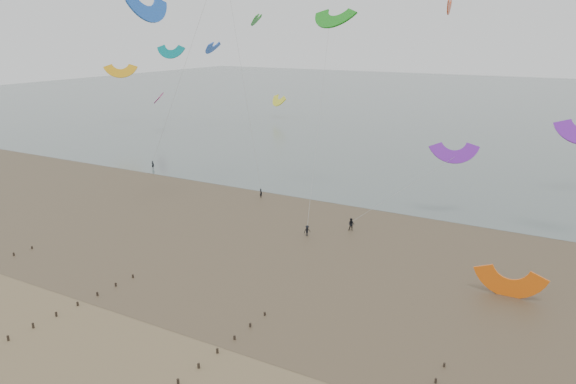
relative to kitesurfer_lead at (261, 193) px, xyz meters
The scene contains 6 objects.
ground 50.50m from the kitesurfer_lead, 68.30° to the right, with size 500.00×500.00×0.00m, color brown.
sea_and_shore 19.24m from the kitesurfer_lead, 40.61° to the right, with size 500.00×665.00×0.03m.
kitesurfer_lead is the anchor object (origin of this frame).
kitesurfers 46.38m from the kitesurfer_lead, ahead, with size 116.75×20.82×1.85m.
grounded_kite 46.85m from the kitesurfer_lead, 22.96° to the right, with size 6.28×3.29×4.78m, color orange, non-canonical shape.
kites_airborne 48.01m from the kitesurfer_lead, 75.71° to the left, with size 233.59×122.59×41.46m.
Camera 1 is at (31.20, -30.77, 27.47)m, focal length 35.00 mm.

